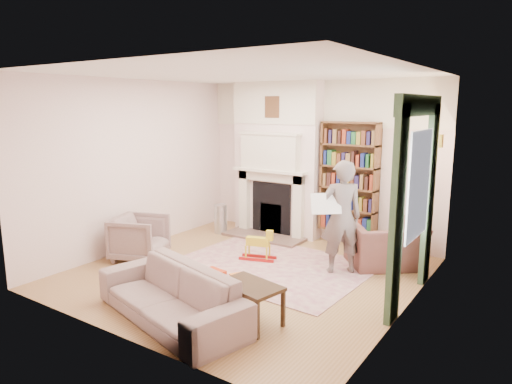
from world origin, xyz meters
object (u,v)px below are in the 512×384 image
Objects in this scene: man_reading at (341,217)px; coffee_table at (250,303)px; bookcase at (349,177)px; armchair_left at (140,238)px; rocking_horse at (258,245)px; armchair_reading at (385,245)px; paraffin_heater at (221,219)px; sofa at (171,295)px.

man_reading is 2.34× the size of coffee_table.
bookcase is 1.13× the size of man_reading.
rocking_horse is (1.57, 0.98, -0.10)m from armchair_left.
armchair_reading is 1.84× the size of rocking_horse.
paraffin_heater is 1.70m from rocking_horse.
sofa is at bearing 25.00° from armchair_reading.
man_reading reaches higher than coffee_table.
armchair_left is at bearing 175.43° from coffee_table.
sofa is (-0.51, -3.79, -0.88)m from bookcase.
man_reading is at bearing 83.03° from sofa.
coffee_table is at bearing 44.13° from sofa.
armchair_reading is at bearing -39.40° from bookcase.
bookcase is 2.64× the size of coffee_table.
rocking_horse is at bearing 112.49° from sofa.
paraffin_heater is (-3.16, 0.07, -0.06)m from armchair_reading.
coffee_table is 2.08m from rocking_horse.
bookcase is at bearing -79.42° from armchair_reading.
rocking_horse is at bearing -79.71° from armchair_left.
coffee_table is 1.25× the size of rocking_horse.
man_reading reaches higher than rocking_horse.
armchair_reading is 3.17m from paraffin_heater.
paraffin_heater is at bearing 145.52° from coffee_table.
bookcase is 1.80× the size of armchair_reading.
paraffin_heater is (-2.26, -0.67, -0.90)m from bookcase.
armchair_left is 1.36× the size of rocking_horse.
bookcase is 3.30× the size of rocking_horse.
man_reading is 1.41m from rocking_horse.
armchair_reading is 2.69m from coffee_table.
paraffin_heater is (-1.75, 3.12, -0.02)m from sofa.
bookcase reaches higher than rocking_horse.
armchair_reading reaches higher than paraffin_heater.
bookcase reaches higher than sofa.
armchair_reading is at bearing 88.39° from coffee_table.
rocking_horse is at bearing 133.55° from coffee_table.
bookcase is at bearing 44.69° from rocking_horse.
armchair_left reaches higher than sofa.
man_reading is (0.46, -1.34, -0.36)m from bookcase.
bookcase is at bearing 106.73° from coffee_table.
paraffin_heater is at bearing -163.45° from bookcase.
sofa is at bearing -138.27° from coffee_table.
sofa is at bearing 28.58° from man_reading.
sofa is at bearing -97.71° from bookcase.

